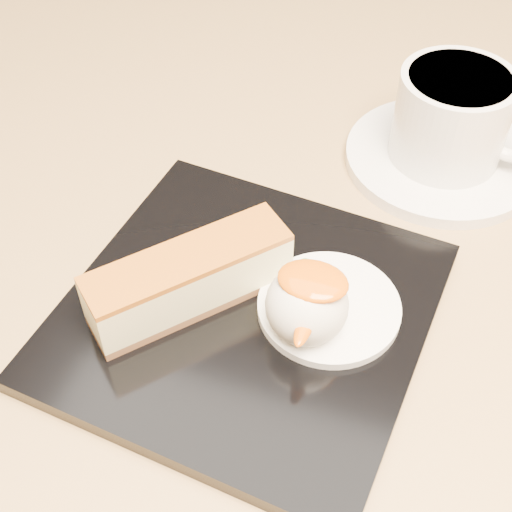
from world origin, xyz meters
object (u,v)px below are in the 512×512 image
(table, at_px, (231,331))
(saucer, at_px, (441,158))
(dessert_plate, at_px, (246,314))
(ice_cream_scoop, at_px, (307,305))
(cheesecake, at_px, (189,279))
(coffee_cup, at_px, (455,116))

(table, bearing_deg, saucer, 34.94)
(dessert_plate, xyz_separation_m, ice_cream_scoop, (0.04, -0.00, 0.03))
(saucer, bearing_deg, table, -145.06)
(dessert_plate, height_order, ice_cream_scoop, ice_cream_scoop)
(dessert_plate, distance_m, saucer, 0.22)
(cheesecake, distance_m, saucer, 0.24)
(cheesecake, bearing_deg, ice_cream_scoop, -48.37)
(coffee_cup, bearing_deg, saucer, 180.00)
(saucer, bearing_deg, ice_cream_scoop, -105.23)
(table, relative_size, coffee_cup, 7.01)
(ice_cream_scoop, bearing_deg, coffee_cup, 74.18)
(table, height_order, dessert_plate, dessert_plate)
(dessert_plate, xyz_separation_m, saucer, (0.09, 0.20, -0.00))
(ice_cream_scoop, height_order, saucer, ice_cream_scoop)
(ice_cream_scoop, bearing_deg, cheesecake, 180.00)
(table, relative_size, dessert_plate, 3.64)
(table, height_order, ice_cream_scoop, ice_cream_scoop)
(ice_cream_scoop, xyz_separation_m, coffee_cup, (0.06, 0.20, 0.01))
(table, distance_m, coffee_cup, 0.27)
(cheesecake, relative_size, ice_cream_scoop, 2.40)
(table, height_order, coffee_cup, coffee_cup)
(ice_cream_scoop, distance_m, coffee_cup, 0.21)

